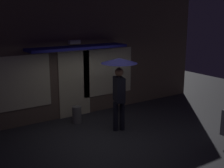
# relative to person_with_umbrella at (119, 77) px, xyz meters

# --- Properties ---
(ground_plane) EXTENTS (18.00, 18.00, 0.00)m
(ground_plane) POSITION_rel_person_with_umbrella_xyz_m (-0.48, -0.34, -1.59)
(ground_plane) COLOR #2D2D33
(building_facade) EXTENTS (10.30, 1.00, 4.11)m
(building_facade) POSITION_rel_person_with_umbrella_xyz_m (-0.49, 2.00, 0.45)
(building_facade) COLOR brown
(building_facade) RESTS_ON ground
(person_with_umbrella) EXTENTS (1.02, 1.02, 2.12)m
(person_with_umbrella) POSITION_rel_person_with_umbrella_xyz_m (0.00, 0.00, 0.00)
(person_with_umbrella) COLOR black
(person_with_umbrella) RESTS_ON ground
(sidewalk_bollard) EXTENTS (0.28, 0.28, 0.53)m
(sidewalk_bollard) POSITION_rel_person_with_umbrella_xyz_m (-0.75, 1.20, -1.32)
(sidewalk_bollard) COLOR slate
(sidewalk_bollard) RESTS_ON ground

